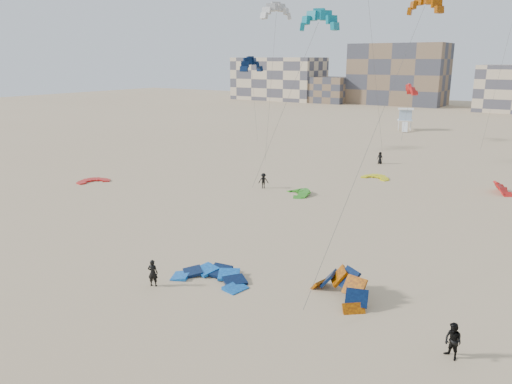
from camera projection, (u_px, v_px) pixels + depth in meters
The scene contains 20 objects.
ground at pixel (148, 291), 29.76m from camera, with size 320.00×320.00×0.00m, color tan.
kite_ground_blue at pixel (211, 280), 31.32m from camera, with size 4.57×4.75×0.82m, color blue, non-canonical shape.
kite_ground_orange at pixel (340, 298), 28.92m from camera, with size 4.19×3.22×2.69m, color #DE6D00, non-canonical shape.
kite_ground_red at pixel (94, 182), 56.38m from camera, with size 3.18×3.37×0.42m, color red, non-canonical shape.
kite_ground_green at pixel (298, 194), 51.15m from camera, with size 3.26×3.37×0.92m, color #388817, non-canonical shape.
kite_ground_red_far at pixel (502, 193), 51.63m from camera, with size 3.06×2.61×1.86m, color red, non-canonical shape.
kite_ground_yellow at pixel (375, 178), 58.01m from camera, with size 2.98×3.11×0.56m, color yellow, non-canonical shape.
kitesurfer_main at pixel (153, 273), 30.27m from camera, with size 0.62×0.41×1.71m, color black.
kitesurfer_b at pixel (453, 341), 22.88m from camera, with size 0.86×0.67×1.77m, color black.
kitesurfer_c at pixel (263, 181), 53.39m from camera, with size 1.07×0.61×1.65m, color black.
kitesurfer_e at pixel (380, 158), 65.97m from camera, with size 0.77×0.50×1.58m, color black.
kite_fly_teal_a at pixel (319, 22), 46.97m from camera, with size 6.69×6.73×16.96m.
kite_fly_orange at pixel (425, 7), 46.58m from camera, with size 5.40×31.13×18.23m.
kite_fly_grey at pixel (276, 13), 61.71m from camera, with size 5.33×6.46×19.38m.
kite_fly_navy at pixel (251, 66), 73.71m from camera, with size 4.50×4.73×12.91m.
kite_fly_red at pixel (411, 90), 83.03m from camera, with size 4.98×10.33×9.00m.
lifeguard_tower_far at pixel (405, 119), 97.34m from camera, with size 3.72×6.12×4.16m.
condo_west_a at pixel (279, 79), 169.97m from camera, with size 30.00×15.00×14.00m, color #CAB494.
condo_west_b at pixel (398, 74), 151.17m from camera, with size 28.00×14.00×18.00m, color brown.
condo_fill_left at pixel (329, 90), 158.39m from camera, with size 12.00×10.00×8.00m, color brown.
Camera 1 is at (20.49, -19.05, 13.40)m, focal length 35.00 mm.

